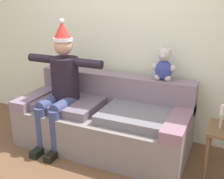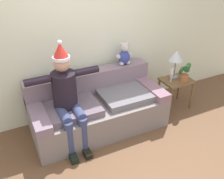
# 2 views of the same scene
# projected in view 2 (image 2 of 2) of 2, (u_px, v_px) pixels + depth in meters

# --- Properties ---
(ground_plane) EXTENTS (10.00, 10.00, 0.00)m
(ground_plane) POSITION_uv_depth(u_px,v_px,m) (127.00, 166.00, 3.42)
(ground_plane) COLOR brown
(back_wall) EXTENTS (7.00, 0.10, 2.70)m
(back_wall) POSITION_uv_depth(u_px,v_px,m) (81.00, 35.00, 3.96)
(back_wall) COLOR silver
(back_wall) RESTS_ON ground_plane
(couch) EXTENTS (2.05, 0.94, 0.84)m
(couch) POSITION_uv_depth(u_px,v_px,m) (97.00, 108.00, 4.03)
(couch) COLOR gray
(couch) RESTS_ON ground_plane
(person_seated) EXTENTS (1.02, 0.77, 1.54)m
(person_seated) POSITION_uv_depth(u_px,v_px,m) (67.00, 95.00, 3.49)
(person_seated) COLOR black
(person_seated) RESTS_ON ground_plane
(teddy_bear) EXTENTS (0.29, 0.17, 0.38)m
(teddy_bear) POSITION_uv_depth(u_px,v_px,m) (124.00, 55.00, 4.17)
(teddy_bear) COLOR #36429A
(teddy_bear) RESTS_ON couch
(side_table) EXTENTS (0.52, 0.41, 0.54)m
(side_table) POSITION_uv_depth(u_px,v_px,m) (176.00, 84.00, 4.47)
(side_table) COLOR brown
(side_table) RESTS_ON ground_plane
(table_lamp) EXTENTS (0.24, 0.24, 0.51)m
(table_lamp) POSITION_uv_depth(u_px,v_px,m) (176.00, 57.00, 4.29)
(table_lamp) COLOR gray
(table_lamp) RESTS_ON side_table
(potted_plant) EXTENTS (0.21, 0.25, 0.36)m
(potted_plant) POSITION_uv_depth(u_px,v_px,m) (185.00, 73.00, 4.29)
(potted_plant) COLOR #A05E35
(potted_plant) RESTS_ON side_table
(candle_tall) EXTENTS (0.04, 0.04, 0.25)m
(candle_tall) POSITION_uv_depth(u_px,v_px,m) (172.00, 73.00, 4.27)
(candle_tall) COLOR beige
(candle_tall) RESTS_ON side_table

